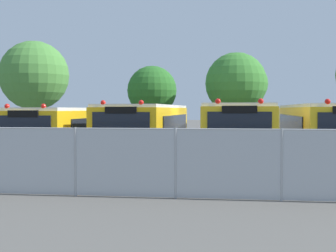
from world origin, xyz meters
The scene contains 10 objects.
ground_plane centered at (0.00, 0.00, 0.00)m, with size 160.00×160.00×0.00m, color #595651.
school_bus_0 centered at (-5.34, -0.26, 1.34)m, with size 2.57×10.36×2.54m.
school_bus_1 centered at (-1.89, 0.10, 1.40)m, with size 2.72×10.02×2.67m.
school_bus_2 centered at (1.91, -0.21, 1.42)m, with size 2.70×11.45×2.69m.
school_bus_3 centered at (5.50, -0.24, 1.41)m, with size 2.71×11.52×2.67m.
tree_0 centered at (-10.82, 8.28, 4.51)m, with size 4.46×4.46×6.76m.
tree_1 centered at (-3.34, 9.97, 3.59)m, with size 3.29×3.29×5.23m.
tree_2 centered at (2.37, 9.69, 3.99)m, with size 4.02×3.94×5.98m.
chainlink_fence centered at (0.31, -8.33, 0.97)m, with size 16.44×0.07×1.86m.
traffic_cone centered at (-2.81, -7.50, 0.32)m, with size 0.49×0.49×0.64m, color #EA5914.
Camera 1 is at (1.65, -20.32, 2.35)m, focal length 49.32 mm.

